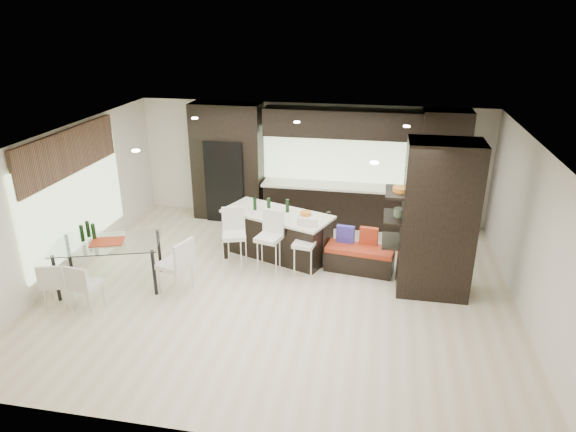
% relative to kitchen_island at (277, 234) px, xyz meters
% --- Properties ---
extents(ground, '(8.00, 8.00, 0.00)m').
position_rel_kitchen_island_xyz_m(ground, '(0.35, -1.33, -0.45)').
color(ground, beige).
rests_on(ground, ground).
extents(back_wall, '(8.00, 0.02, 2.70)m').
position_rel_kitchen_island_xyz_m(back_wall, '(0.35, 2.17, 0.90)').
color(back_wall, silver).
rests_on(back_wall, ground).
extents(left_wall, '(0.02, 7.00, 2.70)m').
position_rel_kitchen_island_xyz_m(left_wall, '(-3.65, -1.33, 0.90)').
color(left_wall, silver).
rests_on(left_wall, ground).
extents(right_wall, '(0.02, 7.00, 2.70)m').
position_rel_kitchen_island_xyz_m(right_wall, '(4.35, -1.33, 0.90)').
color(right_wall, silver).
rests_on(right_wall, ground).
extents(ceiling, '(8.00, 7.00, 0.02)m').
position_rel_kitchen_island_xyz_m(ceiling, '(0.35, -1.33, 2.25)').
color(ceiling, white).
rests_on(ceiling, ground).
extents(window_left, '(0.04, 3.20, 1.90)m').
position_rel_kitchen_island_xyz_m(window_left, '(-3.61, -1.13, 0.90)').
color(window_left, '#B2D199').
rests_on(window_left, left_wall).
extents(window_back, '(3.40, 0.04, 1.20)m').
position_rel_kitchen_island_xyz_m(window_back, '(0.95, 2.13, 1.10)').
color(window_back, '#B2D199').
rests_on(window_back, back_wall).
extents(stone_accent, '(0.08, 3.00, 0.80)m').
position_rel_kitchen_island_xyz_m(stone_accent, '(-3.58, -1.13, 1.80)').
color(stone_accent, brown).
rests_on(stone_accent, left_wall).
extents(ceiling_spots, '(4.00, 3.00, 0.02)m').
position_rel_kitchen_island_xyz_m(ceiling_spots, '(0.35, -1.08, 2.23)').
color(ceiling_spots, white).
rests_on(ceiling_spots, ceiling).
extents(back_cabinetry, '(6.80, 0.68, 2.70)m').
position_rel_kitchen_island_xyz_m(back_cabinetry, '(0.85, 1.84, 0.90)').
color(back_cabinetry, black).
rests_on(back_cabinetry, ground).
extents(refrigerator, '(0.90, 0.68, 1.90)m').
position_rel_kitchen_island_xyz_m(refrigerator, '(-1.55, 1.79, 0.50)').
color(refrigerator, black).
rests_on(refrigerator, ground).
extents(partition_column, '(1.20, 0.80, 2.70)m').
position_rel_kitchen_island_xyz_m(partition_column, '(2.95, -0.93, 0.90)').
color(partition_column, black).
rests_on(partition_column, ground).
extents(kitchen_island, '(2.34, 1.63, 0.90)m').
position_rel_kitchen_island_xyz_m(kitchen_island, '(0.00, 0.00, 0.00)').
color(kitchen_island, black).
rests_on(kitchen_island, ground).
extents(stool_left, '(0.54, 0.54, 0.97)m').
position_rel_kitchen_island_xyz_m(stool_left, '(-0.66, -0.78, 0.04)').
color(stool_left, silver).
rests_on(stool_left, ground).
extents(stool_mid, '(0.52, 0.52, 0.97)m').
position_rel_kitchen_island_xyz_m(stool_mid, '(-0.00, -0.78, 0.03)').
color(stool_mid, silver).
rests_on(stool_mid, ground).
extents(stool_right, '(0.43, 0.43, 0.87)m').
position_rel_kitchen_island_xyz_m(stool_right, '(0.66, -0.75, -0.02)').
color(stool_right, silver).
rests_on(stool_right, ground).
extents(bench, '(1.33, 0.66, 0.49)m').
position_rel_kitchen_island_xyz_m(bench, '(1.67, -0.41, -0.20)').
color(bench, black).
rests_on(bench, ground).
extents(floor_vase, '(0.52, 0.52, 1.33)m').
position_rel_kitchen_island_xyz_m(floor_vase, '(2.65, -0.28, 0.21)').
color(floor_vase, '#49563E').
rests_on(floor_vase, ground).
extents(dining_table, '(1.99, 1.49, 0.85)m').
position_rel_kitchen_island_xyz_m(dining_table, '(-2.66, -1.79, -0.02)').
color(dining_table, white).
rests_on(dining_table, ground).
extents(chair_near, '(0.48, 0.48, 0.79)m').
position_rel_kitchen_island_xyz_m(chair_near, '(-2.66, -2.58, -0.06)').
color(chair_near, silver).
rests_on(chair_near, ground).
extents(chair_far, '(0.51, 0.51, 0.76)m').
position_rel_kitchen_island_xyz_m(chair_far, '(-3.21, -2.57, -0.07)').
color(chair_far, silver).
rests_on(chair_far, ground).
extents(chair_end, '(0.64, 0.64, 0.93)m').
position_rel_kitchen_island_xyz_m(chair_end, '(-1.44, -1.79, 0.02)').
color(chair_end, silver).
rests_on(chair_end, ground).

